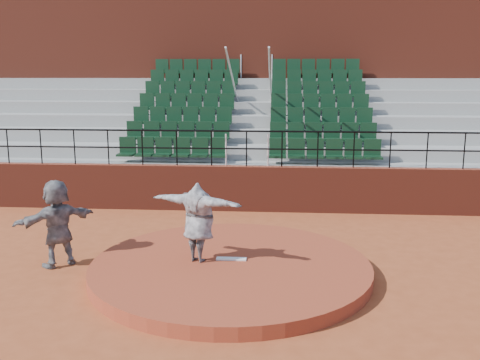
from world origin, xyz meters
The scene contains 9 objects.
ground centered at (0.00, 0.00, 0.00)m, with size 90.00×90.00×0.00m, color #984522.
pitchers_mound centered at (0.00, 0.00, 0.12)m, with size 5.50×5.50×0.25m, color #923820.
pitching_rubber centered at (0.00, 0.15, 0.27)m, with size 0.60×0.15×0.03m, color white.
boundary_wall centered at (0.00, 5.00, 0.65)m, with size 24.00×0.30×1.30m, color maroon.
wall_railing centered at (0.00, 5.00, 2.03)m, with size 24.04×0.05×1.03m.
seating_deck centered at (0.00, 8.65, 1.44)m, with size 24.00×5.97×4.63m.
press_box_facade centered at (0.00, 12.60, 3.55)m, with size 24.00×3.00×7.10m, color maroon.
pitcher centered at (-0.64, 0.05, 1.04)m, with size 1.95×0.53×1.58m, color black.
fielder centered at (-3.58, 0.25, 0.90)m, with size 1.68×0.53×1.81m, color black.
Camera 1 is at (0.92, -9.95, 3.91)m, focal length 40.00 mm.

